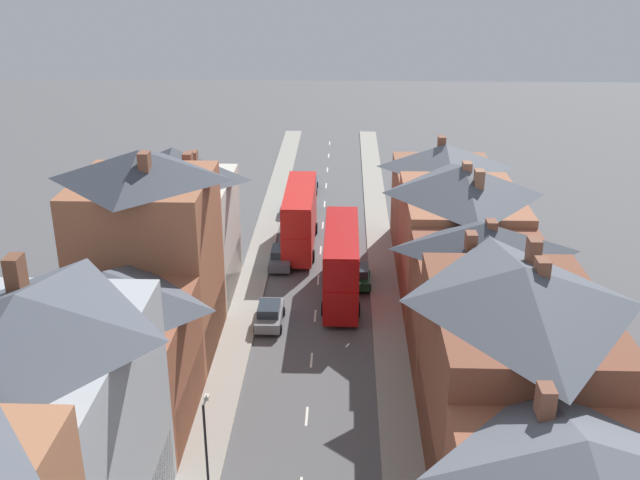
# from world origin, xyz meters

# --- Properties ---
(pavement_left) EXTENTS (2.20, 104.00, 0.14)m
(pavement_left) POSITION_xyz_m (-5.10, 38.00, 0.07)
(pavement_left) COLOR gray
(pavement_left) RESTS_ON ground
(pavement_right) EXTENTS (2.20, 104.00, 0.14)m
(pavement_right) POSITION_xyz_m (5.10, 38.00, 0.07)
(pavement_right) COLOR gray
(pavement_right) RESTS_ON ground
(centre_line_dashes) EXTENTS (0.14, 97.80, 0.01)m
(centre_line_dashes) POSITION_xyz_m (0.00, 36.00, 0.01)
(centre_line_dashes) COLOR silver
(centre_line_dashes) RESTS_ON ground
(terrace_row_left) EXTENTS (8.00, 57.04, 14.19)m
(terrace_row_left) POSITION_xyz_m (-10.19, 15.10, 6.06)
(terrace_row_left) COLOR #A36042
(terrace_row_left) RESTS_ON ground
(terrace_row_right) EXTENTS (8.00, 66.35, 13.36)m
(terrace_row_right) POSITION_xyz_m (10.18, 18.39, 5.34)
(terrace_row_right) COLOR #ADB2B7
(terrace_row_right) RESTS_ON ground
(double_decker_bus_lead) EXTENTS (2.74, 10.80, 5.30)m
(double_decker_bus_lead) POSITION_xyz_m (1.79, 39.15, 2.82)
(double_decker_bus_lead) COLOR #B70F0F
(double_decker_bus_lead) RESTS_ON ground
(double_decker_bus_mid_street) EXTENTS (2.74, 10.80, 5.30)m
(double_decker_bus_mid_street) POSITION_xyz_m (-1.81, 48.62, 2.82)
(double_decker_bus_mid_street) COLOR red
(double_decker_bus_mid_street) RESTS_ON ground
(car_near_blue) EXTENTS (1.90, 4.11, 1.69)m
(car_near_blue) POSITION_xyz_m (-1.80, 64.07, 0.85)
(car_near_blue) COLOR #236093
(car_near_blue) RESTS_ON ground
(car_parked_left_a) EXTENTS (1.90, 3.91, 1.58)m
(car_parked_left_a) POSITION_xyz_m (3.10, 41.24, 0.80)
(car_parked_left_a) COLOR #144728
(car_parked_left_a) RESTS_ON ground
(car_parked_right_a) EXTENTS (1.90, 4.07, 1.63)m
(car_parked_right_a) POSITION_xyz_m (-1.80, 57.98, 0.82)
(car_parked_right_a) COLOR #144728
(car_parked_right_a) RESTS_ON ground
(car_mid_black) EXTENTS (1.90, 4.20, 1.61)m
(car_mid_black) POSITION_xyz_m (-3.10, 57.28, 0.81)
(car_mid_black) COLOR #236093
(car_mid_black) RESTS_ON ground
(car_parked_left_b) EXTENTS (1.90, 4.24, 1.59)m
(car_parked_left_b) POSITION_xyz_m (-3.10, 34.67, 0.80)
(car_parked_left_b) COLOR gray
(car_parked_left_b) RESTS_ON ground
(car_far_grey) EXTENTS (1.90, 4.26, 1.70)m
(car_far_grey) POSITION_xyz_m (-3.10, 44.49, 0.85)
(car_far_grey) COLOR #4C515B
(car_far_grey) RESTS_ON ground
(street_lamp) EXTENTS (0.20, 1.12, 5.50)m
(street_lamp) POSITION_xyz_m (-4.25, 17.05, 3.24)
(street_lamp) COLOR black
(street_lamp) RESTS_ON ground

